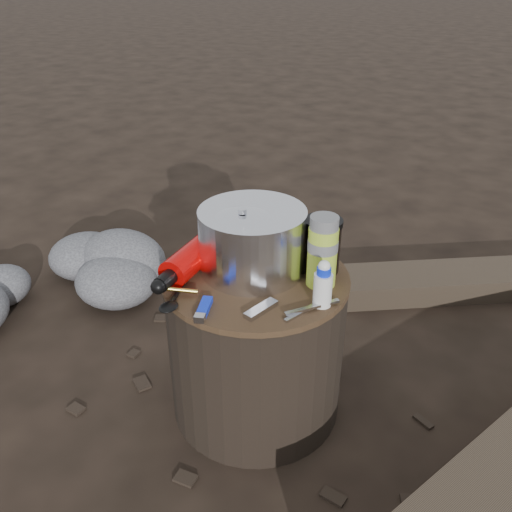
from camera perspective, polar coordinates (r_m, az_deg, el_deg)
The scene contains 16 objects.
ground at distance 1.60m, azimuth 0.00°, elevation -15.16°, with size 60.00×60.00×0.00m, color black.
stump at distance 1.46m, azimuth 0.00°, elevation -9.21°, with size 0.46×0.46×0.42m, color black.
rock_ring at distance 1.96m, azimuth -23.87°, elevation -4.96°, with size 0.48×1.05×0.21m, color #56565A, non-canonical shape.
log_small at distance 2.20m, azimuth 21.76°, elevation -2.39°, with size 0.19×1.06×0.09m, color #382E23.
foil_windscreen at distance 1.33m, azimuth -0.39°, elevation 1.64°, with size 0.26×0.26×0.16m, color silver.
camping_pot at distance 1.30m, azimuth -1.40°, elevation 1.17°, with size 0.17×0.17×0.17m, color silver.
fuel_bottle at distance 1.37m, azimuth -6.33°, elevation 0.16°, with size 0.07×0.30×0.07m, color red, non-canonical shape.
thermos at distance 1.28m, azimuth 6.99°, elevation 0.45°, with size 0.07×0.07×0.18m, color #ADCE36.
travel_mug at distance 1.35m, azimuth 6.94°, elevation 1.10°, with size 0.09×0.09×0.14m, color black.
stuff_sack at distance 1.47m, azimuth -1.63°, elevation 3.23°, with size 0.15×0.13×0.10m, color #F3B100.
food_pouch at distance 1.45m, azimuth 2.04°, elevation 3.20°, with size 0.10×0.02×0.13m, color navy.
lighter at distance 1.22m, azimuth -5.43°, elevation -5.32°, with size 0.02×0.09×0.02m, color #112EE4.
multitool at distance 1.21m, azimuth 0.53°, elevation -5.62°, with size 0.02×0.09×0.01m, color #B6B6BC.
pot_grabber at distance 1.22m, azimuth 5.37°, elevation -5.47°, with size 0.04×0.14×0.01m, color #B6B6BC, non-canonical shape.
spork at distance 1.29m, azimuth -8.09°, elevation -3.52°, with size 0.03×0.16×0.01m, color black, non-canonical shape.
squeeze_bottle at distance 1.22m, azimuth 7.04°, elevation -3.13°, with size 0.04×0.04×0.10m, color white.
Camera 1 is at (0.59, -0.98, 1.12)m, focal length 38.07 mm.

